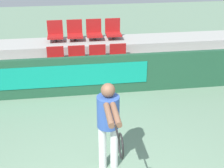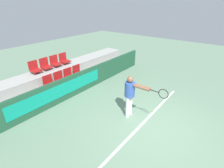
{
  "view_description": "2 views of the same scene",
  "coord_description": "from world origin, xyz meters",
  "px_view_note": "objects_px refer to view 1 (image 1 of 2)",
  "views": [
    {
      "loc": [
        -0.45,
        -3.3,
        3.61
      ],
      "look_at": [
        0.34,
        2.21,
        0.96
      ],
      "focal_mm": 50.0,
      "sensor_mm": 36.0,
      "label": 1
    },
    {
      "loc": [
        -4.57,
        -1.9,
        3.9
      ],
      "look_at": [
        0.29,
        1.85,
        0.96
      ],
      "focal_mm": 28.0,
      "sensor_mm": 36.0,
      "label": 2
    }
  ],
  "objects_px": {
    "stadium_chair_2": "(98,58)",
    "tennis_player": "(109,119)",
    "stadium_chair_4": "(55,33)",
    "stadium_chair_1": "(77,59)",
    "stadium_chair_6": "(94,31)",
    "stadium_chair_3": "(118,57)",
    "stadium_chair_0": "(56,60)",
    "stadium_chair_7": "(113,31)",
    "stadium_chair_5": "(75,32)"
  },
  "relations": [
    {
      "from": "stadium_chair_1",
      "to": "tennis_player",
      "type": "bearing_deg",
      "value": -84.12
    },
    {
      "from": "stadium_chair_1",
      "to": "stadium_chair_3",
      "type": "height_order",
      "value": "same"
    },
    {
      "from": "stadium_chair_7",
      "to": "tennis_player",
      "type": "distance_m",
      "value": 4.63
    },
    {
      "from": "stadium_chair_0",
      "to": "stadium_chair_2",
      "type": "relative_size",
      "value": 1.0
    },
    {
      "from": "stadium_chair_6",
      "to": "stadium_chair_0",
      "type": "bearing_deg",
      "value": -138.01
    },
    {
      "from": "stadium_chair_6",
      "to": "tennis_player",
      "type": "bearing_deg",
      "value": -92.31
    },
    {
      "from": "stadium_chair_6",
      "to": "tennis_player",
      "type": "xyz_separation_m",
      "value": [
        -0.18,
        -4.57,
        -0.13
      ]
    },
    {
      "from": "stadium_chair_0",
      "to": "stadium_chair_7",
      "type": "xyz_separation_m",
      "value": [
        1.66,
        0.99,
        0.45
      ]
    },
    {
      "from": "stadium_chair_5",
      "to": "stadium_chair_6",
      "type": "xyz_separation_m",
      "value": [
        0.55,
        0.0,
        0.0
      ]
    },
    {
      "from": "stadium_chair_2",
      "to": "tennis_player",
      "type": "height_order",
      "value": "tennis_player"
    },
    {
      "from": "stadium_chair_6",
      "to": "stadium_chair_7",
      "type": "height_order",
      "value": "same"
    },
    {
      "from": "stadium_chair_0",
      "to": "stadium_chair_4",
      "type": "distance_m",
      "value": 1.09
    },
    {
      "from": "stadium_chair_4",
      "to": "tennis_player",
      "type": "distance_m",
      "value": 4.66
    },
    {
      "from": "stadium_chair_3",
      "to": "stadium_chair_0",
      "type": "bearing_deg",
      "value": 180.0
    },
    {
      "from": "stadium_chair_0",
      "to": "stadium_chair_3",
      "type": "xyz_separation_m",
      "value": [
        1.66,
        0.0,
        0.0
      ]
    },
    {
      "from": "stadium_chair_3",
      "to": "tennis_player",
      "type": "bearing_deg",
      "value": -101.64
    },
    {
      "from": "stadium_chair_7",
      "to": "tennis_player",
      "type": "bearing_deg",
      "value": -99.15
    },
    {
      "from": "stadium_chair_1",
      "to": "stadium_chair_7",
      "type": "relative_size",
      "value": 1.0
    },
    {
      "from": "stadium_chair_2",
      "to": "stadium_chair_4",
      "type": "height_order",
      "value": "stadium_chair_4"
    },
    {
      "from": "stadium_chair_6",
      "to": "tennis_player",
      "type": "distance_m",
      "value": 4.57
    },
    {
      "from": "stadium_chair_2",
      "to": "stadium_chair_6",
      "type": "xyz_separation_m",
      "value": [
        0.0,
        0.99,
        0.45
      ]
    },
    {
      "from": "stadium_chair_0",
      "to": "stadium_chair_7",
      "type": "bearing_deg",
      "value": 30.97
    },
    {
      "from": "tennis_player",
      "to": "stadium_chair_4",
      "type": "bearing_deg",
      "value": 101.48
    },
    {
      "from": "stadium_chair_3",
      "to": "stadium_chair_4",
      "type": "bearing_deg",
      "value": 149.03
    },
    {
      "from": "stadium_chair_2",
      "to": "stadium_chair_4",
      "type": "bearing_deg",
      "value": 138.01
    },
    {
      "from": "stadium_chair_1",
      "to": "stadium_chair_6",
      "type": "distance_m",
      "value": 1.22
    },
    {
      "from": "stadium_chair_0",
      "to": "stadium_chair_2",
      "type": "height_order",
      "value": "same"
    },
    {
      "from": "stadium_chair_0",
      "to": "stadium_chair_7",
      "type": "height_order",
      "value": "stadium_chair_7"
    },
    {
      "from": "stadium_chair_4",
      "to": "tennis_player",
      "type": "relative_size",
      "value": 0.36
    },
    {
      "from": "stadium_chair_1",
      "to": "tennis_player",
      "type": "xyz_separation_m",
      "value": [
        0.37,
        -3.57,
        0.31
      ]
    },
    {
      "from": "stadium_chair_2",
      "to": "stadium_chair_4",
      "type": "distance_m",
      "value": 1.55
    },
    {
      "from": "stadium_chair_4",
      "to": "stadium_chair_5",
      "type": "xyz_separation_m",
      "value": [
        0.55,
        0.0,
        0.0
      ]
    },
    {
      "from": "stadium_chair_2",
      "to": "stadium_chair_7",
      "type": "distance_m",
      "value": 1.22
    },
    {
      "from": "stadium_chair_7",
      "to": "stadium_chair_0",
      "type": "bearing_deg",
      "value": -149.03
    },
    {
      "from": "stadium_chair_6",
      "to": "stadium_chair_7",
      "type": "xyz_separation_m",
      "value": [
        0.55,
        0.0,
        0.0
      ]
    },
    {
      "from": "stadium_chair_1",
      "to": "stadium_chair_5",
      "type": "relative_size",
      "value": 1.0
    },
    {
      "from": "stadium_chair_1",
      "to": "stadium_chair_5",
      "type": "xyz_separation_m",
      "value": [
        0.0,
        0.99,
        0.45
      ]
    },
    {
      "from": "stadium_chair_1",
      "to": "stadium_chair_4",
      "type": "xyz_separation_m",
      "value": [
        -0.55,
        0.99,
        0.45
      ]
    },
    {
      "from": "stadium_chair_0",
      "to": "stadium_chair_1",
      "type": "height_order",
      "value": "same"
    },
    {
      "from": "stadium_chair_1",
      "to": "stadium_chair_2",
      "type": "bearing_deg",
      "value": 0.0
    },
    {
      "from": "stadium_chair_1",
      "to": "tennis_player",
      "type": "height_order",
      "value": "tennis_player"
    },
    {
      "from": "stadium_chair_0",
      "to": "tennis_player",
      "type": "bearing_deg",
      "value": -75.56
    },
    {
      "from": "stadium_chair_0",
      "to": "stadium_chair_5",
      "type": "relative_size",
      "value": 1.0
    },
    {
      "from": "stadium_chair_3",
      "to": "stadium_chair_6",
      "type": "distance_m",
      "value": 1.22
    },
    {
      "from": "tennis_player",
      "to": "stadium_chair_0",
      "type": "bearing_deg",
      "value": 104.52
    },
    {
      "from": "stadium_chair_2",
      "to": "stadium_chair_1",
      "type": "bearing_deg",
      "value": 180.0
    },
    {
      "from": "stadium_chair_1",
      "to": "stadium_chair_2",
      "type": "height_order",
      "value": "same"
    },
    {
      "from": "stadium_chair_2",
      "to": "stadium_chair_7",
      "type": "relative_size",
      "value": 1.0
    },
    {
      "from": "stadium_chair_1",
      "to": "stadium_chair_3",
      "type": "bearing_deg",
      "value": 0.0
    },
    {
      "from": "stadium_chair_2",
      "to": "stadium_chair_0",
      "type": "bearing_deg",
      "value": 180.0
    }
  ]
}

